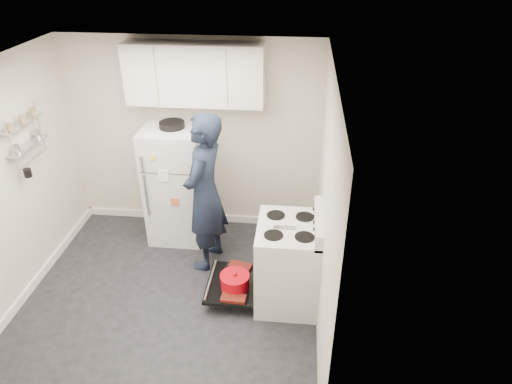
# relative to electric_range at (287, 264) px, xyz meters

# --- Properties ---
(room) EXTENTS (3.21, 3.21, 2.51)m
(room) POSITION_rel_electric_range_xyz_m (-1.29, -0.12, 0.74)
(room) COLOR black
(room) RESTS_ON ground
(electric_range) EXTENTS (0.66, 0.76, 1.10)m
(electric_range) POSITION_rel_electric_range_xyz_m (0.00, 0.00, 0.00)
(electric_range) COLOR silver
(electric_range) RESTS_ON ground
(open_oven_door) EXTENTS (0.55, 0.71, 0.24)m
(open_oven_door) POSITION_rel_electric_range_xyz_m (-0.57, -0.04, -0.27)
(open_oven_door) COLOR black
(open_oven_door) RESTS_ON ground
(refrigerator) EXTENTS (0.72, 0.74, 1.58)m
(refrigerator) POSITION_rel_electric_range_xyz_m (-1.43, 1.10, 0.29)
(refrigerator) COLOR silver
(refrigerator) RESTS_ON ground
(upper_cabinets) EXTENTS (1.60, 0.33, 0.70)m
(upper_cabinets) POSITION_rel_electric_range_xyz_m (-1.16, 1.28, 1.63)
(upper_cabinets) COLOR silver
(upper_cabinets) RESTS_ON room
(wall_shelf_rack) EXTENTS (0.14, 0.60, 0.61)m
(wall_shelf_rack) POSITION_rel_electric_range_xyz_m (-2.78, 0.34, 1.21)
(wall_shelf_rack) COLOR #B2B2B7
(wall_shelf_rack) RESTS_ON room
(person) EXTENTS (0.58, 0.77, 1.90)m
(person) POSITION_rel_electric_range_xyz_m (-0.96, 0.55, 0.48)
(person) COLOR black
(person) RESTS_ON ground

